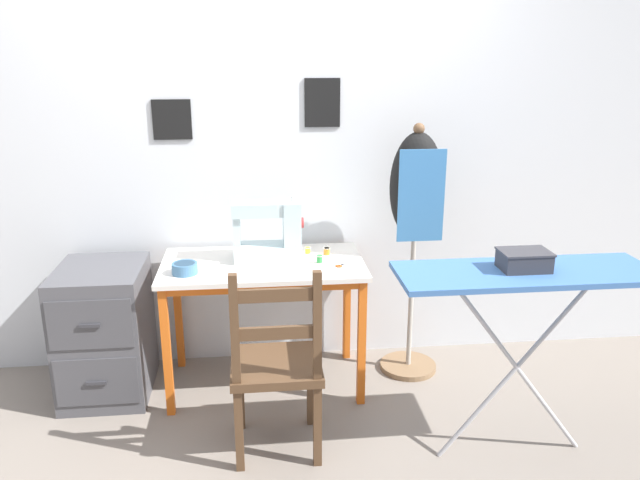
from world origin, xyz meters
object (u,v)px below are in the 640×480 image
thread_spool_near_machine (308,250)px  thread_spool_far_edge (327,251)px  fabric_bowl (185,268)px  scissors (343,265)px  wooden_chair (276,366)px  storage_box (524,260)px  sewing_machine (272,232)px  thread_spool_mid_table (320,259)px  filing_cabinet (105,331)px  ironing_board (526,281)px  dress_form (416,204)px

thread_spool_near_machine → thread_spool_far_edge: size_ratio=0.89×
thread_spool_near_machine → thread_spool_far_edge: thread_spool_far_edge is taller
fabric_bowl → scissors: size_ratio=1.04×
wooden_chair → storage_box: size_ratio=4.38×
sewing_machine → thread_spool_mid_table: (0.24, -0.09, -0.13)m
filing_cabinet → ironing_board: (1.93, -0.74, 0.48)m
dress_form → storage_box: dress_form is taller
sewing_machine → ironing_board: sewing_machine is taller
wooden_chair → dress_form: dress_form is taller
thread_spool_mid_table → filing_cabinet: bearing=177.3°
thread_spool_mid_table → thread_spool_far_edge: same height
ironing_board → scissors: bearing=136.9°
ironing_board → thread_spool_far_edge: bearing=132.5°
sewing_machine → thread_spool_far_edge: bearing=7.2°
fabric_bowl → thread_spool_near_machine: size_ratio=3.54×
sewing_machine → thread_spool_near_machine: 0.24m
thread_spool_near_machine → wooden_chair: size_ratio=0.04×
thread_spool_far_edge → filing_cabinet: bearing=-176.5°
thread_spool_far_edge → storage_box: 1.11m
thread_spool_far_edge → storage_box: (0.74, -0.80, 0.20)m
storage_box → filing_cabinet: bearing=159.1°
thread_spool_far_edge → filing_cabinet: 1.24m
thread_spool_far_edge → storage_box: size_ratio=0.19×
fabric_bowl → thread_spool_far_edge: fabric_bowl is taller
fabric_bowl → wooden_chair: (0.43, -0.47, -0.31)m
sewing_machine → ironing_board: (1.04, -0.78, -0.02)m
thread_spool_near_machine → filing_cabinet: thread_spool_near_machine is taller
thread_spool_mid_table → filing_cabinet: size_ratio=0.06×
fabric_bowl → wooden_chair: 0.71m
thread_spool_near_machine → storage_box: 1.20m
fabric_bowl → dress_form: (1.21, 0.21, 0.25)m
sewing_machine → wooden_chair: size_ratio=0.40×
sewing_machine → dress_form: 0.78m
thread_spool_near_machine → sewing_machine: bearing=-160.2°
thread_spool_mid_table → ironing_board: size_ratio=0.04×
scissors → thread_spool_mid_table: size_ratio=3.08×
fabric_bowl → ironing_board: bearing=-22.1°
dress_form → ironing_board: bearing=-71.4°
thread_spool_mid_table → storage_box: size_ratio=0.19×
thread_spool_far_edge → fabric_bowl: bearing=-163.6°
sewing_machine → fabric_bowl: sewing_machine is taller
scissors → thread_spool_near_machine: size_ratio=3.41×
wooden_chair → ironing_board: size_ratio=0.83×
sewing_machine → dress_form: bearing=2.1°
wooden_chair → ironing_board: 1.14m
scissors → thread_spool_near_machine: 0.27m
sewing_machine → wooden_chair: 0.78m
thread_spool_near_machine → thread_spool_mid_table: thread_spool_mid_table is taller
thread_spool_near_machine → filing_cabinet: bearing=-174.4°
wooden_chair → dress_form: 1.17m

